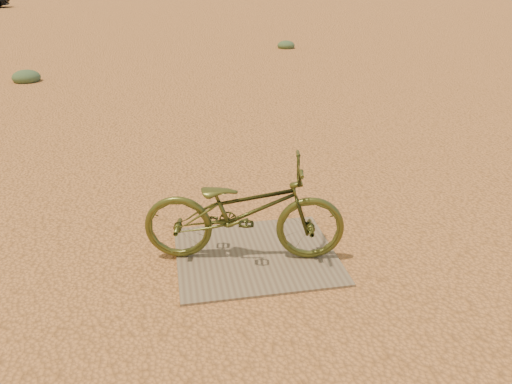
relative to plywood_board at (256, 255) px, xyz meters
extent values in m
plane|color=#C77E46|center=(-0.02, -0.21, -0.01)|extent=(120.00, 120.00, 0.00)
cube|color=#71634E|center=(0.00, 0.00, 0.00)|extent=(1.37, 1.21, 0.02)
imported|color=#42471C|center=(-0.10, -0.02, 0.45)|extent=(1.76, 0.90, 0.88)
ellipsoid|color=#48603F|center=(-3.64, 8.21, -0.01)|extent=(0.60, 0.60, 0.33)
ellipsoid|color=#48603F|center=(3.25, 12.09, -0.01)|extent=(0.54, 0.54, 0.30)
camera|label=1|loc=(-0.70, -3.68, 2.29)|focal=35.00mm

